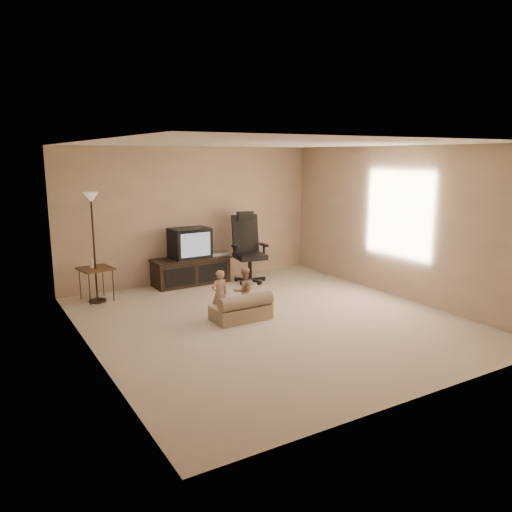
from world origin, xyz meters
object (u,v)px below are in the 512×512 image
(tv_stand, at_px, (191,261))
(office_chair, at_px, (248,257))
(child_sofa, at_px, (242,309))
(toddler_left, at_px, (220,294))
(floor_lamp, at_px, (92,223))
(side_table, at_px, (95,269))
(toddler_right, at_px, (244,291))

(tv_stand, bearing_deg, office_chair, -22.01)
(child_sofa, bearing_deg, office_chair, 56.87)
(tv_stand, bearing_deg, child_sofa, -96.82)
(office_chair, xyz_separation_m, child_sofa, (-1.21, -1.93, -0.31))
(toddler_left, bearing_deg, office_chair, -133.93)
(child_sofa, height_order, toddler_left, toddler_left)
(floor_lamp, relative_size, toddler_left, 2.47)
(office_chair, height_order, side_table, office_chair)
(side_table, bearing_deg, toddler_left, -53.93)
(side_table, distance_m, toddler_left, 2.28)
(tv_stand, distance_m, toddler_right, 2.06)
(floor_lamp, distance_m, toddler_right, 2.67)
(office_chair, xyz_separation_m, floor_lamp, (-2.79, 0.09, 0.82))
(child_sofa, bearing_deg, tv_stand, 83.98)
(side_table, height_order, toddler_right, side_table)
(floor_lamp, bearing_deg, child_sofa, -51.91)
(toddler_left, bearing_deg, tv_stand, -105.07)
(tv_stand, xyz_separation_m, child_sofa, (-0.20, -2.30, -0.27))
(side_table, height_order, toddler_left, side_table)
(floor_lamp, bearing_deg, tv_stand, 8.89)
(side_table, height_order, child_sofa, side_table)
(tv_stand, height_order, child_sofa, tv_stand)
(office_chair, height_order, child_sofa, office_chair)
(child_sofa, bearing_deg, toddler_right, 53.85)
(child_sofa, relative_size, toddler_right, 1.18)
(office_chair, distance_m, floor_lamp, 2.91)
(tv_stand, height_order, side_table, tv_stand)
(side_table, distance_m, toddler_right, 2.55)
(side_table, xyz_separation_m, toddler_left, (1.34, -1.84, -0.17))
(tv_stand, relative_size, toddler_right, 2.05)
(toddler_left, xyz_separation_m, toddler_right, (0.40, -0.03, -0.00))
(floor_lamp, bearing_deg, toddler_left, -52.46)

